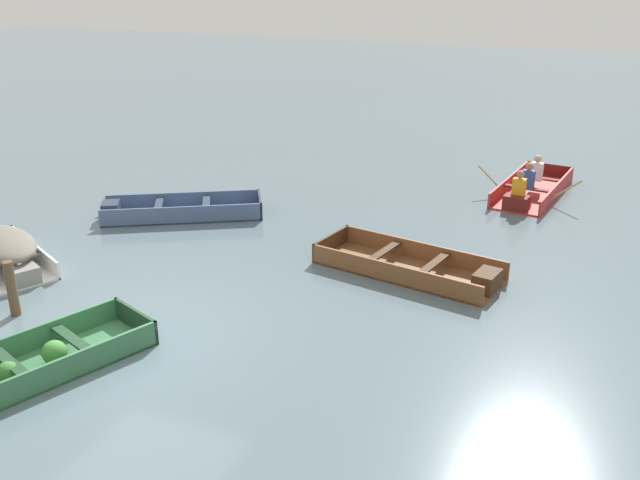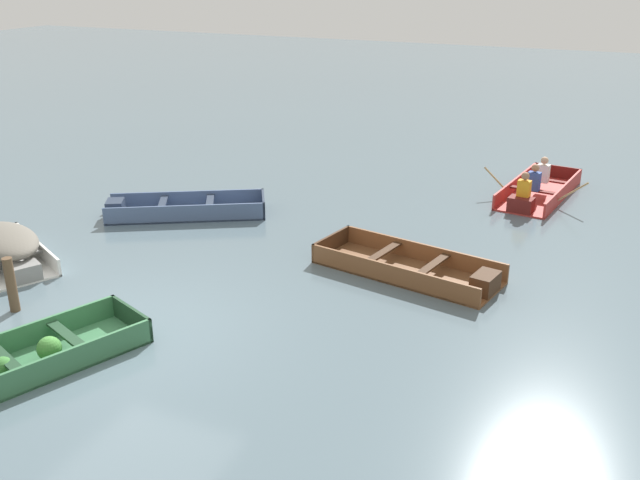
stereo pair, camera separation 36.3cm
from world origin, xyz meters
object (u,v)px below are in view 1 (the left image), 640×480
Objects in this scene: skiff_slate_blue_mid_moored at (176,211)px; mooring_post at (12,289)px; dinghy_green_foreground at (34,364)px; skiff_white_far_moored at (2,249)px; skiff_wooden_brown_near_moored at (415,268)px; rowboat_red_with_crew at (531,188)px.

skiff_slate_blue_mid_moored is 3.79× the size of mooring_post.
mooring_post is (-1.54, 1.24, 0.32)m from dinghy_green_foreground.
dinghy_green_foreground is 3.45× the size of mooring_post.
skiff_slate_blue_mid_moored is (-1.74, 6.19, -0.01)m from dinghy_green_foreground.
mooring_post reaches higher than dinghy_green_foreground.
skiff_white_far_moored is at bearing 139.27° from mooring_post.
skiff_white_far_moored is (-3.14, 2.62, 0.23)m from dinghy_green_foreground.
skiff_slate_blue_mid_moored is 3.85m from skiff_white_far_moored.
dinghy_green_foreground reaches higher than skiff_wooden_brown_near_moored.
dinghy_green_foreground is 0.90× the size of skiff_wooden_brown_near_moored.
skiff_slate_blue_mid_moored is at bearing 105.67° from dinghy_green_foreground.
skiff_slate_blue_mid_moored is at bearing 92.31° from mooring_post.
dinghy_green_foreground is at bearing -38.83° from mooring_post.
skiff_wooden_brown_near_moored is 5.80m from skiff_slate_blue_mid_moored.
dinghy_green_foreground is at bearing -39.81° from skiff_white_far_moored.
mooring_post reaches higher than rowboat_red_with_crew.
rowboat_red_with_crew is (5.33, 10.66, 0.06)m from dinghy_green_foreground.
dinghy_green_foreground is 4.09m from skiff_white_far_moored.
rowboat_red_with_crew reaches higher than skiff_wooden_brown_near_moored.
skiff_white_far_moored is (-7.12, -2.62, 0.25)m from skiff_wooden_brown_near_moored.
mooring_post is (0.20, -4.96, 0.33)m from skiff_slate_blue_mid_moored.
skiff_slate_blue_mid_moored reaches higher than dinghy_green_foreground.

